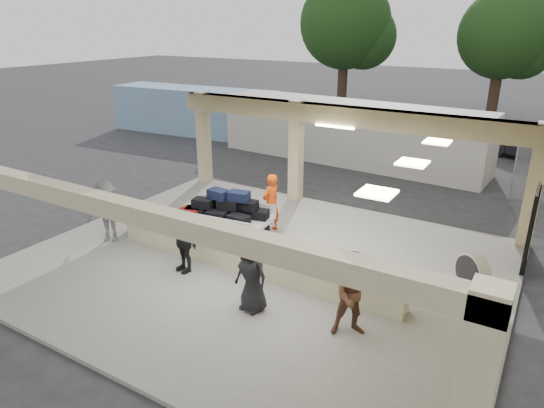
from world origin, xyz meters
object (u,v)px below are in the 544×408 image
Objects in this scene: drum_fan at (473,272)px; container_white at (349,132)px; luggage_cart at (225,212)px; passenger_c at (107,211)px; container_blue at (194,111)px; baggage_handler at (271,203)px; car_dark at (536,145)px; baggage_counter at (249,253)px; passenger_d at (252,275)px; passenger_b at (183,241)px; passenger_a at (355,294)px.

container_white is (-6.95, 9.42, 0.69)m from drum_fan.
luggage_cart is 0.22× the size of container_white.
drum_fan is 0.55× the size of passenger_c.
drum_fan is 19.68m from container_blue.
luggage_cart is at bearing -29.94° from baggage_handler.
baggage_handler is at bearing 179.18° from car_dark.
passenger_c reaches higher than car_dark.
luggage_cart is at bearing -50.99° from container_blue.
drum_fan is 13.80m from car_dark.
container_white reaches higher than baggage_counter.
car_dark is at bearing 130.93° from drum_fan.
baggage_counter is 4.85× the size of passenger_d.
passenger_b is 0.36× the size of car_dark.
baggage_counter is 5.09× the size of passenger_b.
container_blue is at bearing 177.91° from container_white.
luggage_cart is 1.56× the size of passenger_d.
passenger_c is at bearing -40.72° from baggage_handler.
baggage_counter is at bearing -118.36° from drum_fan.
baggage_handler is 0.15× the size of container_white.
container_white is (-1.96, 11.16, 0.73)m from baggage_counter.
passenger_c reaches higher than passenger_d.
passenger_d is at bearing -54.12° from baggage_counter.
passenger_c is at bearing -172.76° from baggage_counter.
container_blue is (-10.29, 13.02, 0.35)m from passenger_b.
drum_fan is 5.81m from baggage_handler.
passenger_d is (1.81, -3.79, -0.05)m from baggage_handler.
drum_fan is at bearing 19.22° from baggage_counter.
luggage_cart is 5.48m from passenger_a.
container_white is (-2.99, 12.58, 0.37)m from passenger_d.
container_blue reaches higher than passenger_b.
car_dark reaches higher than baggage_counter.
container_white is (-1.18, 8.79, 0.32)m from baggage_handler.
passenger_d is at bearing -72.70° from container_white.
baggage_handler is at bearing 44.04° from luggage_cart.
passenger_c is 0.15× the size of container_white.
passenger_a reaches higher than baggage_handler.
baggage_handler is 14.52m from car_dark.
drum_fan is 0.61× the size of passenger_b.
baggage_counter is 5.28m from drum_fan.
passenger_a reaches higher than passenger_b.
container_blue is at bearing 140.96° from passenger_b.
passenger_c reaches higher than baggage_counter.
luggage_cart is at bearing -84.39° from container_white.
passenger_d is 17.50m from car_dark.
passenger_a reaches higher than drum_fan.
drum_fan is 5.08m from passenger_d.
container_white is at bearing 80.94° from passenger_a.
car_dark is (7.02, 14.22, -0.15)m from luggage_cart.
passenger_b is (-6.38, -2.57, 0.28)m from drum_fan.
passenger_a is 0.15× the size of container_white.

